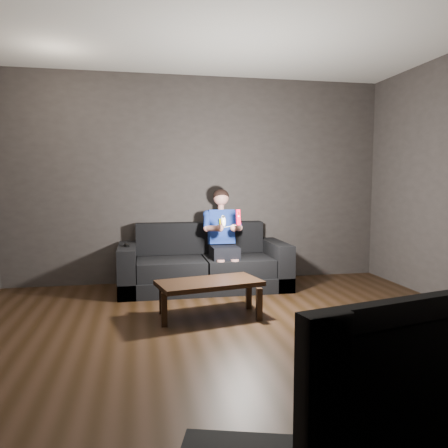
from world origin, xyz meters
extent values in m
plane|color=black|center=(0.00, 0.00, 0.00)|extent=(5.00, 5.00, 0.00)
cube|color=#35302E|center=(0.00, 2.50, 1.35)|extent=(5.00, 0.04, 2.70)
cube|color=black|center=(-0.01, 2.02, 0.09)|extent=(2.07, 0.89, 0.18)
cube|color=black|center=(-0.43, 1.92, 0.29)|extent=(0.81, 0.63, 0.22)
cube|color=black|center=(0.40, 1.92, 0.29)|extent=(0.81, 0.63, 0.22)
cube|color=black|center=(-0.01, 2.36, 0.60)|extent=(1.65, 0.21, 0.40)
cube|color=black|center=(-0.94, 2.02, 0.28)|extent=(0.21, 0.89, 0.56)
cube|color=black|center=(0.92, 2.02, 0.28)|extent=(0.21, 0.89, 0.56)
cube|color=black|center=(0.22, 1.90, 0.47)|extent=(0.32, 0.41, 0.15)
cube|color=#1F2798|center=(0.22, 2.12, 0.76)|extent=(0.32, 0.23, 0.45)
cube|color=#F0FD04|center=(0.22, 2.02, 0.82)|extent=(0.10, 0.10, 0.11)
cube|color=#B60018|center=(0.22, 2.02, 0.82)|extent=(0.06, 0.06, 0.07)
cylinder|color=#DE9285|center=(0.22, 2.12, 1.00)|extent=(0.07, 0.07, 0.06)
sphere|color=#DE9285|center=(0.22, 2.12, 1.13)|extent=(0.19, 0.19, 0.19)
ellipsoid|color=black|center=(0.22, 2.13, 1.15)|extent=(0.20, 0.20, 0.17)
cylinder|color=#1F2798|center=(0.02, 2.05, 0.84)|extent=(0.09, 0.24, 0.20)
cylinder|color=#1F2798|center=(0.42, 2.05, 0.84)|extent=(0.09, 0.24, 0.20)
cylinder|color=#DE9285|center=(0.08, 1.88, 0.79)|extent=(0.15, 0.25, 0.11)
cylinder|color=#DE9285|center=(0.37, 1.88, 0.79)|extent=(0.15, 0.25, 0.11)
sphere|color=#DE9285|center=(0.14, 1.77, 0.78)|extent=(0.09, 0.09, 0.09)
sphere|color=#DE9285|center=(0.31, 1.77, 0.78)|extent=(0.09, 0.09, 0.09)
cylinder|color=#DE9285|center=(0.14, 1.69, 0.23)|extent=(0.10, 0.10, 0.36)
cylinder|color=#DE9285|center=(0.31, 1.69, 0.23)|extent=(0.10, 0.10, 0.36)
cube|color=red|center=(0.31, 1.55, 0.92)|extent=(0.05, 0.07, 0.18)
cube|color=maroon|center=(0.31, 1.52, 0.97)|extent=(0.03, 0.01, 0.03)
cylinder|color=silver|center=(0.31, 1.52, 0.91)|extent=(0.02, 0.01, 0.02)
ellipsoid|color=silver|center=(0.14, 1.55, 0.89)|extent=(0.07, 0.10, 0.14)
cylinder|color=black|center=(0.14, 1.52, 0.94)|extent=(0.03, 0.01, 0.03)
cube|color=black|center=(-0.94, 1.97, 0.58)|extent=(0.07, 0.16, 0.03)
cube|color=black|center=(-0.94, 2.02, 0.59)|extent=(0.02, 0.02, 0.00)
cube|color=black|center=(-0.13, 0.88, 0.34)|extent=(1.08, 0.70, 0.05)
cube|color=black|center=(-0.58, 0.67, 0.16)|extent=(0.05, 0.05, 0.32)
cube|color=black|center=(0.32, 0.67, 0.16)|extent=(0.05, 0.05, 0.32)
cube|color=black|center=(-0.58, 1.08, 0.16)|extent=(0.05, 0.05, 0.32)
cube|color=black|center=(0.32, 1.08, 0.16)|extent=(0.05, 0.05, 0.32)
imported|color=black|center=(-0.03, -2.27, 0.78)|extent=(0.98, 0.36, 0.56)
camera|label=1|loc=(-0.79, -3.26, 1.32)|focal=35.00mm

